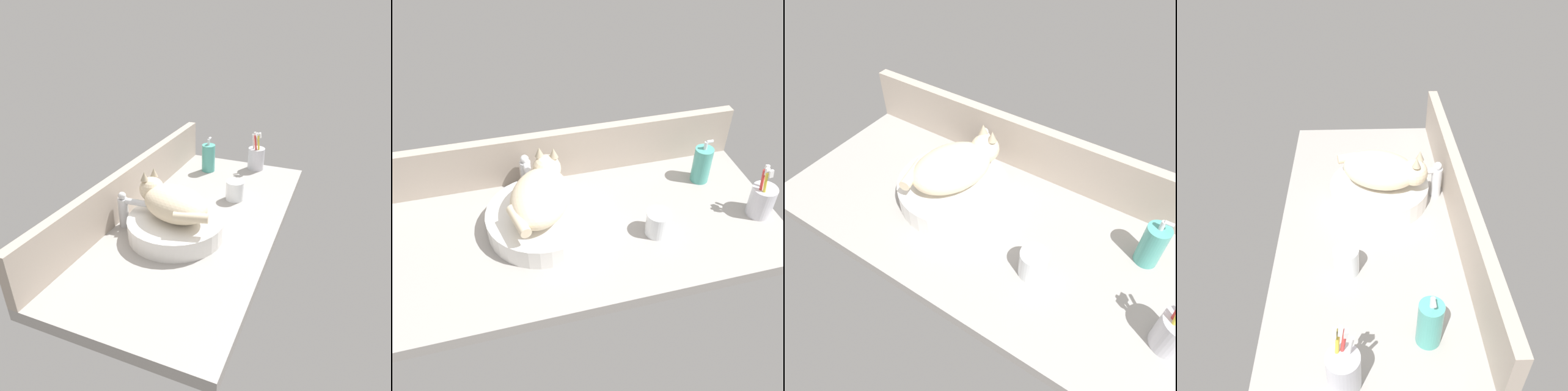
% 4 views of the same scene
% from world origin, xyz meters
% --- Properties ---
extents(ground_plane, '(1.24, 0.59, 0.04)m').
position_xyz_m(ground_plane, '(0.00, 0.00, -0.02)').
color(ground_plane, '#9E9993').
extents(backsplash_panel, '(1.24, 0.04, 0.17)m').
position_xyz_m(backsplash_panel, '(0.00, 0.28, 0.09)').
color(backsplash_panel, '#AD9E8E').
rests_on(backsplash_panel, ground_plane).
extents(sink_basin, '(0.33, 0.33, 0.07)m').
position_xyz_m(sink_basin, '(-0.12, 0.03, 0.03)').
color(sink_basin, white).
rests_on(sink_basin, ground_plane).
extents(cat, '(0.25, 0.30, 0.14)m').
position_xyz_m(cat, '(-0.12, 0.04, 0.13)').
color(cat, beige).
rests_on(cat, sink_basin).
extents(faucet, '(0.04, 0.12, 0.14)m').
position_xyz_m(faucet, '(-0.14, 0.22, 0.07)').
color(faucet, silver).
rests_on(faucet, ground_plane).
extents(soap_dispenser, '(0.06, 0.06, 0.16)m').
position_xyz_m(soap_dispenser, '(0.45, 0.12, 0.07)').
color(soap_dispenser, teal).
rests_on(soap_dispenser, ground_plane).
extents(toothbrush_cup, '(0.08, 0.08, 0.19)m').
position_xyz_m(toothbrush_cup, '(0.56, -0.08, 0.06)').
color(toothbrush_cup, silver).
rests_on(toothbrush_cup, ground_plane).
extents(water_glass, '(0.07, 0.07, 0.08)m').
position_xyz_m(water_glass, '(0.21, -0.08, 0.03)').
color(water_glass, white).
rests_on(water_glass, ground_plane).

